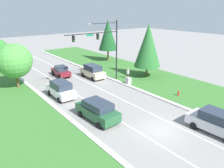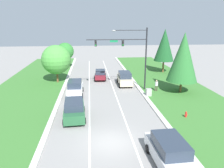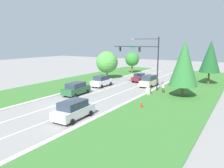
% 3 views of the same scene
% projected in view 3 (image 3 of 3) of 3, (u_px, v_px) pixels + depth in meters
% --- Properties ---
extents(ground_plane, '(160.00, 160.00, 0.00)m').
position_uv_depth(ground_plane, '(69.00, 106.00, 27.84)').
color(ground_plane, gray).
extents(curb_strip_right, '(0.50, 90.00, 0.15)m').
position_uv_depth(curb_strip_right, '(106.00, 113.00, 24.90)').
color(curb_strip_right, beige).
rests_on(curb_strip_right, ground_plane).
extents(curb_strip_left, '(0.50, 90.00, 0.15)m').
position_uv_depth(curb_strip_left, '(39.00, 100.00, 30.75)').
color(curb_strip_left, beige).
rests_on(curb_strip_left, ground_plane).
extents(grass_verge_right, '(10.00, 90.00, 0.08)m').
position_uv_depth(grass_verge_right, '(149.00, 122.00, 22.19)').
color(grass_verge_right, '#38702D').
rests_on(grass_verge_right, ground_plane).
extents(grass_verge_left, '(10.00, 90.00, 0.08)m').
position_uv_depth(grass_verge_left, '(16.00, 95.00, 33.48)').
color(grass_verge_left, '#38702D').
rests_on(grass_verge_left, ground_plane).
extents(lane_stripe_inner_left, '(0.14, 81.00, 0.01)m').
position_uv_depth(lane_stripe_inner_left, '(59.00, 104.00, 28.77)').
color(lane_stripe_inner_left, white).
rests_on(lane_stripe_inner_left, ground_plane).
extents(lane_stripe_inner_right, '(0.14, 81.00, 0.01)m').
position_uv_depth(lane_stripe_inner_right, '(80.00, 108.00, 26.91)').
color(lane_stripe_inner_right, white).
rests_on(lane_stripe_inner_right, ground_plane).
extents(traffic_signal_mast, '(8.48, 0.41, 8.94)m').
position_uv_depth(traffic_signal_mast, '(145.00, 55.00, 36.64)').
color(traffic_signal_mast, black).
rests_on(traffic_signal_mast, ground_plane).
extents(champagne_suv, '(2.23, 4.84, 2.09)m').
position_uv_depth(champagne_suv, '(149.00, 81.00, 40.07)').
color(champagne_suv, beige).
rests_on(champagne_suv, ground_plane).
extents(forest_suv, '(2.46, 5.06, 1.92)m').
position_uv_depth(forest_suv, '(76.00, 89.00, 33.76)').
color(forest_suv, '#235633').
rests_on(forest_suv, ground_plane).
extents(burgundy_sedan, '(2.15, 4.49, 1.74)m').
position_uv_depth(burgundy_sedan, '(140.00, 77.00, 45.22)').
color(burgundy_sedan, maroon).
rests_on(burgundy_sedan, ground_plane).
extents(silver_suv, '(2.40, 5.08, 1.99)m').
position_uv_depth(silver_suv, '(74.00, 110.00, 23.04)').
color(silver_suv, silver).
rests_on(silver_suv, ground_plane).
extents(white_suv, '(2.17, 4.68, 2.04)m').
position_uv_depth(white_suv, '(102.00, 81.00, 40.26)').
color(white_suv, white).
rests_on(white_suv, ground_plane).
extents(utility_cabinet, '(0.70, 0.60, 1.05)m').
position_uv_depth(utility_cabinet, '(148.00, 91.00, 33.99)').
color(utility_cabinet, '#9E9E99').
rests_on(utility_cabinet, ground_plane).
extents(pedestrian, '(0.40, 0.26, 1.69)m').
position_uv_depth(pedestrian, '(163.00, 88.00, 34.75)').
color(pedestrian, '#42382D').
rests_on(pedestrian, ground_plane).
extents(fire_hydrant, '(0.34, 0.20, 0.70)m').
position_uv_depth(fire_hydrant, '(141.00, 105.00, 26.95)').
color(fire_hydrant, red).
rests_on(fire_hydrant, ground_plane).
extents(conifer_near_right_tree, '(3.81, 3.81, 8.49)m').
position_uv_depth(conifer_near_right_tree, '(210.00, 56.00, 41.28)').
color(conifer_near_right_tree, brown).
rests_on(conifer_near_right_tree, ground_plane).
extents(oak_near_left_tree, '(4.70, 4.70, 6.18)m').
position_uv_depth(oak_near_left_tree, '(107.00, 62.00, 47.20)').
color(oak_near_left_tree, brown).
rests_on(oak_near_left_tree, ground_plane).
extents(conifer_far_right_tree, '(4.15, 4.15, 8.39)m').
position_uv_depth(conifer_far_right_tree, '(184.00, 63.00, 31.54)').
color(conifer_far_right_tree, brown).
rests_on(conifer_far_right_tree, ground_plane).
extents(oak_far_left_tree, '(3.65, 3.65, 5.53)m').
position_uv_depth(oak_far_left_tree, '(132.00, 59.00, 56.93)').
color(oak_far_left_tree, brown).
rests_on(oak_far_left_tree, ground_plane).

